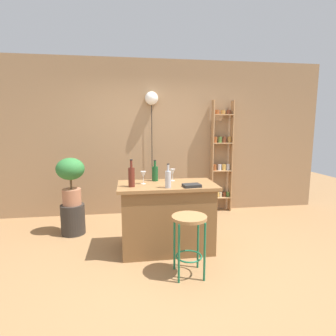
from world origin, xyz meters
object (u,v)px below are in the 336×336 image
Objects in this scene: bottle_olive_oil at (155,173)px; wine_glass_left at (173,172)px; plant_stool at (73,219)px; bar_stool at (189,231)px; wine_glass_center at (143,175)px; bottle_vinegar at (168,179)px; spice_shelf at (222,157)px; pendant_globe_light at (152,100)px; bottle_wine_red at (132,176)px; cookbook at (192,185)px; potted_plant at (71,176)px.

bottle_olive_oil reaches higher than wine_glass_left.
bar_stool is at bearing -43.26° from plant_stool.
bottle_vinegar is at bearing -43.70° from wine_glass_center.
bar_stool is 2.50m from spice_shelf.
wine_glass_left is 1.74m from pendant_globe_light.
bottle_olive_oil is at bearing 45.09° from bottle_wine_red.
bottle_wine_red reaches higher than bar_stool.
pendant_globe_light reaches higher than cookbook.
bottle_vinegar is (1.32, -0.95, 0.11)m from potted_plant.
plant_stool is 1.72m from wine_glass_left.
pendant_globe_light is (0.08, 1.32, 1.09)m from bottle_olive_oil.
cookbook is 2.14m from pendant_globe_light.
wine_glass_left is (0.24, -0.04, 0.01)m from bottle_olive_oil.
spice_shelf reaches higher than bar_stool.
potted_plant is at bearing 141.78° from cookbook.
pendant_globe_light is at bearing 32.63° from potted_plant.
bottle_vinegar reaches higher than wine_glass_center.
spice_shelf reaches higher than cookbook.
bar_stool is at bearing -58.04° from wine_glass_center.
bottle_olive_oil is at bearing 107.30° from bar_stool.
bar_stool is 2.07m from potted_plant.
bar_stool is 1.48× the size of plant_stool.
bottle_olive_oil is at bearing 171.11° from wine_glass_left.
bar_stool is 0.68m from bottle_vinegar.
cookbook is (0.13, 0.46, 0.39)m from bar_stool.
bottle_wine_red is at bearing -42.94° from potted_plant.
pendant_globe_light reaches higher than bar_stool.
wine_glass_left is (1.44, -0.54, 0.77)m from plant_stool.
pendant_globe_light reaches higher than bottle_wine_red.
wine_glass_left is 0.07× the size of pendant_globe_light.
bar_stool is 0.99m from wine_glass_left.
bottle_vinegar is (-1.28, -1.73, -0.04)m from spice_shelf.
spice_shelf reaches higher than bottle_vinegar.
wine_glass_center is (-0.28, 0.27, 0.01)m from bottle_vinegar.
cookbook is at bearing -24.18° from wine_glass_center.
wine_glass_left and wine_glass_center have the same top height.
wine_glass_center is at bearing -136.83° from spice_shelf.
plant_stool is 2.77× the size of wine_glass_left.
bottle_vinegar is (-0.16, 0.44, 0.49)m from bar_stool.
bottle_wine_red is 1.61× the size of cookbook.
wine_glass_left is 0.43m from wine_glass_center.
bottle_olive_oil is 1.71m from pendant_globe_light.
plant_stool is at bearing 136.74° from bar_stool.
bar_stool is 4.10× the size of wine_glass_center.
bottle_wine_red is at bearing 136.28° from bar_stool.
bottle_wine_red is at bearing -134.91° from bottle_olive_oil.
spice_shelf is 2.35m from bottle_wine_red.
bottle_vinegar is 0.13× the size of pendant_globe_light.
bar_stool is 0.97m from wine_glass_center.
plant_stool is at bearing 157.36° from bottle_olive_oil.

